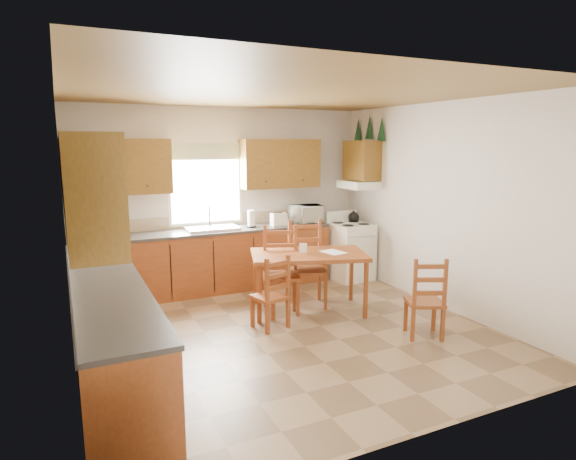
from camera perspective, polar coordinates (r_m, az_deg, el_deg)
name	(u,v)px	position (r m, az deg, el deg)	size (l,w,h in m)	color
floor	(287,332)	(5.72, -0.07, -12.01)	(4.50, 4.50, 0.00)	#856A4C
ceiling	(287,93)	(5.32, -0.08, 15.98)	(4.50, 4.50, 0.00)	brown
wall_left	(66,234)	(4.86, -24.83, -0.40)	(4.50, 4.50, 0.00)	beige
wall_right	(442,207)	(6.63, 17.81, 2.66)	(4.50, 4.50, 0.00)	beige
wall_back	(225,198)	(7.44, -7.51, 3.84)	(4.50, 4.50, 0.00)	beige
wall_front	(425,262)	(3.50, 15.90, -3.67)	(4.50, 4.50, 0.00)	beige
lower_cab_back	(208,262)	(7.21, -9.45, -3.77)	(3.75, 0.60, 0.88)	brown
lower_cab_left	(109,328)	(4.96, -20.48, -10.81)	(0.60, 3.60, 0.88)	brown
counter_back	(207,231)	(7.11, -9.56, -0.17)	(3.75, 0.63, 0.04)	#3A3634
counter_left	(105,281)	(4.82, -20.82, -5.69)	(0.63, 3.60, 0.04)	#3A3634
backsplash	(202,221)	(7.37, -10.20, 1.04)	(3.75, 0.01, 0.18)	tan
upper_cab_back_left	(118,167)	(6.92, -19.55, 7.07)	(1.41, 0.33, 0.75)	brown
upper_cab_back_right	(280,164)	(7.56, -0.92, 7.87)	(1.25, 0.33, 0.75)	brown
upper_cab_left	(82,179)	(4.65, -23.23, 5.57)	(0.33, 3.60, 0.75)	brown
upper_cab_stove	(362,160)	(7.77, 8.72, 8.15)	(0.33, 0.62, 0.62)	brown
range_hood	(358,185)	(7.77, 8.34, 5.35)	(0.44, 0.62, 0.12)	white
window_frame	(206,185)	(7.31, -9.72, 5.24)	(1.13, 0.02, 1.18)	white
window_pane	(206,185)	(7.30, -9.71, 5.24)	(1.05, 0.01, 1.10)	white
window_valance	(205,151)	(7.25, -9.78, 9.16)	(1.19, 0.01, 0.24)	#5E7947
sink_basin	(212,228)	(7.13, -8.99, 0.19)	(0.75, 0.45, 0.04)	silver
pine_decal_a	(382,129)	(7.58, 11.03, 11.66)	(0.22, 0.22, 0.36)	#143B1E
pine_decal_b	(369,127)	(7.84, 9.63, 11.94)	(0.22, 0.22, 0.36)	#143B1E
pine_decal_c	(358,130)	(8.11, 8.30, 11.63)	(0.22, 0.22, 0.36)	#143B1E
stove	(350,252)	(7.82, 7.36, -2.59)	(0.60, 0.62, 0.89)	white
coffeemaker	(93,225)	(6.83, -22.09, 0.55)	(0.22, 0.26, 0.38)	white
paper_towel	(251,219)	(7.26, -4.38, 1.34)	(0.11, 0.11, 0.26)	white
toaster	(279,219)	(7.41, -1.11, 1.29)	(0.23, 0.15, 0.19)	white
microwave	(306,214)	(7.68, 2.09, 1.93)	(0.47, 0.34, 0.28)	white
dining_table	(308,282)	(6.29, 2.43, -6.18)	(1.45, 0.83, 0.78)	brown
chair_near_left	(270,292)	(5.73, -2.13, -7.31)	(0.37, 0.35, 0.88)	brown
chair_near_right	(425,297)	(5.68, 15.91, -7.61)	(0.39, 0.37, 0.93)	brown
chair_far_left	(281,270)	(6.23, -0.82, -4.80)	(0.46, 0.44, 1.10)	brown
chair_far_right	(307,264)	(6.45, 2.30, -4.10)	(0.48, 0.46, 1.14)	brown
table_paper	(333,252)	(6.26, 5.40, -2.61)	(0.23, 0.31, 0.00)	white
table_card	(303,248)	(6.18, 1.82, -2.16)	(0.10, 0.02, 0.13)	white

